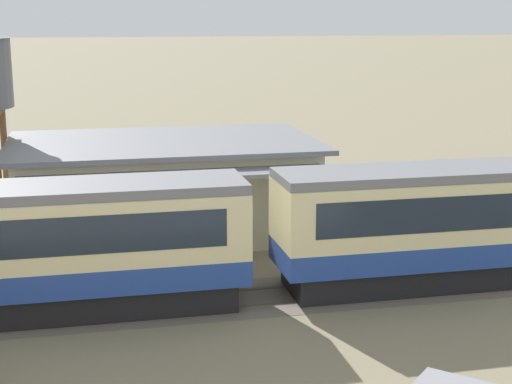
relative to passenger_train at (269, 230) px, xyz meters
The scene contains 2 objects.
passenger_train is the anchor object (origin of this frame).
station_building 8.99m from the passenger_train, 105.81° to the left, with size 12.63×9.35×3.87m.
Camera 1 is at (-15.49, -22.38, 8.96)m, focal length 55.00 mm.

